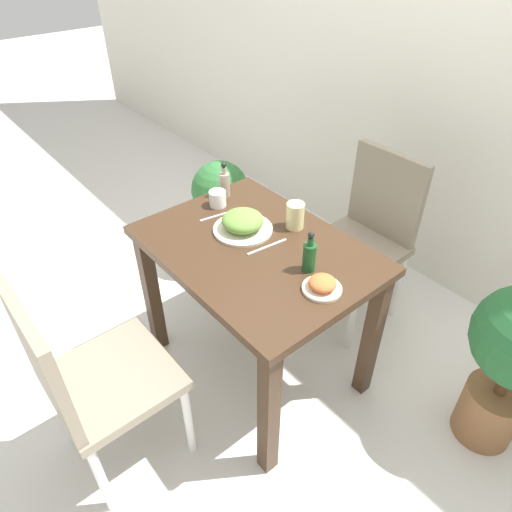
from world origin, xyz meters
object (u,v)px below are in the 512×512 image
side_plate (322,285)px  sauce_bottle (224,183)px  juice_glass (296,216)px  chair_near (88,378)px  condiment_bottle (309,256)px  chair_far (367,231)px  potted_plant_left (221,208)px  food_plate (243,223)px  drink_cup (218,199)px

side_plate → sauce_bottle: sauce_bottle is taller
juice_glass → chair_near: bearing=-90.8°
chair_near → condiment_bottle: 0.88m
juice_glass → condiment_bottle: size_ratio=0.67×
chair_far → potted_plant_left: (-0.79, -0.33, -0.10)m
chair_near → chair_far: bearing=-91.7°
food_plate → drink_cup: food_plate is taller
food_plate → side_plate: bearing=-2.3°
chair_near → food_plate: bearing=-82.1°
chair_near → side_plate: 0.87m
chair_far → drink_cup: 0.77m
chair_far → sauce_bottle: chair_far is taller
chair_near → potted_plant_left: (-0.74, 1.11, -0.10)m
condiment_bottle → potted_plant_left: bearing=162.5°
side_plate → juice_glass: 0.40m
chair_far → food_plate: (-0.15, -0.67, 0.26)m
drink_cup → chair_near: bearing=-67.6°
chair_far → condiment_bottle: chair_far is taller
side_plate → condiment_bottle: condiment_bottle is taller
chair_far → potted_plant_left: size_ratio=1.31×
condiment_bottle → potted_plant_left: 1.11m
chair_near → condiment_bottle: chair_near is taller
chair_far → sauce_bottle: 0.75m
juice_glass → condiment_bottle: (0.23, -0.16, 0.01)m
chair_near → food_plate: 0.82m
side_plate → juice_glass: (-0.35, 0.20, 0.03)m
chair_near → juice_glass: bearing=-90.8°
chair_far → condiment_bottle: 0.73m
chair_near → condiment_bottle: (0.25, 0.80, 0.28)m
chair_near → side_plate: (0.36, 0.75, 0.24)m
food_plate → potted_plant_left: size_ratio=0.36×
chair_far → juice_glass: bearing=-93.5°
chair_near → food_plate: (-0.11, 0.77, 0.26)m
food_plate → potted_plant_left: bearing=152.0°
side_plate → drink_cup: bearing=175.3°
drink_cup → condiment_bottle: size_ratio=0.45×
chair_far → chair_near: bearing=-91.7°
sauce_bottle → potted_plant_left: size_ratio=0.25×
chair_far → juice_glass: size_ratio=7.96×
chair_near → potted_plant_left: chair_near is taller
food_plate → chair_near: bearing=-82.1°
chair_near → chair_far: (0.04, 1.44, 0.00)m
side_plate → sauce_bottle: bearing=169.7°
drink_cup → condiment_bottle: condiment_bottle is taller
food_plate → chair_far: bearing=77.2°
chair_far → potted_plant_left: 0.86m
juice_glass → potted_plant_left: juice_glass is taller
chair_far → side_plate: 0.79m
juice_glass → potted_plant_left: 0.86m
side_plate → sauce_bottle: 0.76m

